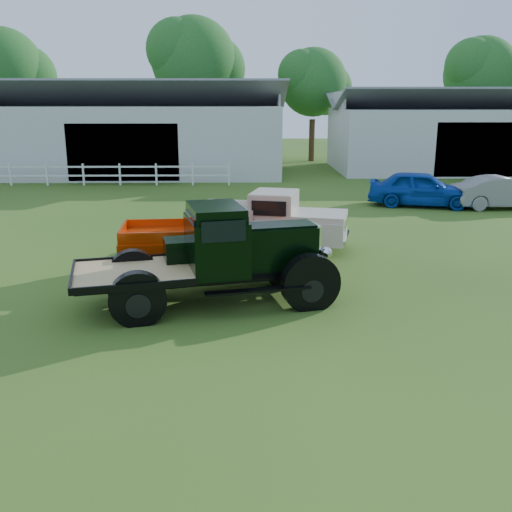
{
  "coord_description": "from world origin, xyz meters",
  "views": [
    {
      "loc": [
        -0.0,
        -11.54,
        4.53
      ],
      "look_at": [
        0.2,
        1.2,
        1.05
      ],
      "focal_mm": 40.0,
      "sensor_mm": 36.0,
      "label": 1
    }
  ],
  "objects_px": {
    "misc_car_blue": "(421,189)",
    "misc_car_grey": "(504,193)",
    "white_pickup": "(271,221)",
    "vintage_flatbed": "(211,255)",
    "red_pickup": "(211,240)"
  },
  "relations": [
    {
      "from": "red_pickup",
      "to": "misc_car_grey",
      "type": "xyz_separation_m",
      "value": [
        12.06,
        9.3,
        -0.21
      ]
    },
    {
      "from": "red_pickup",
      "to": "white_pickup",
      "type": "distance_m",
      "value": 3.09
    },
    {
      "from": "red_pickup",
      "to": "vintage_flatbed",
      "type": "bearing_deg",
      "value": -90.59
    },
    {
      "from": "vintage_flatbed",
      "to": "misc_car_blue",
      "type": "height_order",
      "value": "vintage_flatbed"
    },
    {
      "from": "red_pickup",
      "to": "misc_car_grey",
      "type": "relative_size",
      "value": 1.17
    },
    {
      "from": "red_pickup",
      "to": "misc_car_blue",
      "type": "bearing_deg",
      "value": 44.23
    },
    {
      "from": "white_pickup",
      "to": "misc_car_grey",
      "type": "relative_size",
      "value": 1.15
    },
    {
      "from": "vintage_flatbed",
      "to": "white_pickup",
      "type": "bearing_deg",
      "value": 59.36
    },
    {
      "from": "vintage_flatbed",
      "to": "red_pickup",
      "type": "bearing_deg",
      "value": 80.49
    },
    {
      "from": "white_pickup",
      "to": "vintage_flatbed",
      "type": "bearing_deg",
      "value": -93.41
    },
    {
      "from": "red_pickup",
      "to": "misc_car_grey",
      "type": "height_order",
      "value": "red_pickup"
    },
    {
      "from": "red_pickup",
      "to": "misc_car_blue",
      "type": "relative_size",
      "value": 1.08
    },
    {
      "from": "misc_car_blue",
      "to": "misc_car_grey",
      "type": "height_order",
      "value": "misc_car_blue"
    },
    {
      "from": "white_pickup",
      "to": "misc_car_grey",
      "type": "distance_m",
      "value": 12.33
    },
    {
      "from": "misc_car_blue",
      "to": "misc_car_grey",
      "type": "distance_m",
      "value": 3.44
    }
  ]
}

